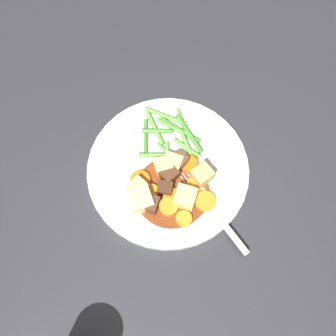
% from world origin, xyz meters
% --- Properties ---
extents(ground_plane, '(3.00, 3.00, 0.00)m').
position_xyz_m(ground_plane, '(0.00, 0.00, 0.00)').
color(ground_plane, '#2D2D33').
extents(dinner_plate, '(0.28, 0.28, 0.01)m').
position_xyz_m(dinner_plate, '(0.00, 0.00, 0.01)').
color(dinner_plate, white).
rests_on(dinner_plate, ground_plane).
extents(stew_sauce, '(0.12, 0.12, 0.00)m').
position_xyz_m(stew_sauce, '(0.04, 0.00, 0.01)').
color(stew_sauce, brown).
rests_on(stew_sauce, dinner_plate).
extents(carrot_slice_0, '(0.04, 0.04, 0.01)m').
position_xyz_m(carrot_slice_0, '(0.09, 0.01, 0.02)').
color(carrot_slice_0, orange).
rests_on(carrot_slice_0, dinner_plate).
extents(carrot_slice_1, '(0.03, 0.03, 0.01)m').
position_xyz_m(carrot_slice_1, '(0.04, -0.03, 0.02)').
color(carrot_slice_1, orange).
rests_on(carrot_slice_1, dinner_plate).
extents(carrot_slice_2, '(0.04, 0.04, 0.01)m').
position_xyz_m(carrot_slice_2, '(0.07, -0.01, 0.02)').
color(carrot_slice_2, orange).
rests_on(carrot_slice_2, dinner_plate).
extents(carrot_slice_3, '(0.04, 0.04, 0.01)m').
position_xyz_m(carrot_slice_3, '(0.00, 0.03, 0.02)').
color(carrot_slice_3, orange).
rests_on(carrot_slice_3, dinner_plate).
extents(carrot_slice_4, '(0.04, 0.04, 0.01)m').
position_xyz_m(carrot_slice_4, '(0.04, 0.04, 0.02)').
color(carrot_slice_4, orange).
rests_on(carrot_slice_4, dinner_plate).
extents(carrot_slice_5, '(0.05, 0.05, 0.01)m').
position_xyz_m(carrot_slice_5, '(0.06, -0.00, 0.02)').
color(carrot_slice_5, orange).
rests_on(carrot_slice_5, dinner_plate).
extents(carrot_slice_6, '(0.05, 0.05, 0.01)m').
position_xyz_m(carrot_slice_6, '(0.02, -0.05, 0.02)').
color(carrot_slice_6, orange).
rests_on(carrot_slice_6, dinner_plate).
extents(carrot_slice_7, '(0.05, 0.05, 0.01)m').
position_xyz_m(carrot_slice_7, '(0.07, 0.05, 0.02)').
color(carrot_slice_7, orange).
rests_on(carrot_slice_7, dinner_plate).
extents(potato_chunk_0, '(0.03, 0.03, 0.03)m').
position_xyz_m(potato_chunk_0, '(0.00, -0.01, 0.03)').
color(potato_chunk_0, '#E5CC7A').
rests_on(potato_chunk_0, dinner_plate).
extents(potato_chunk_1, '(0.04, 0.04, 0.02)m').
position_xyz_m(potato_chunk_1, '(0.03, -0.05, 0.03)').
color(potato_chunk_1, '#E5CC7A').
rests_on(potato_chunk_1, dinner_plate).
extents(potato_chunk_2, '(0.04, 0.04, 0.02)m').
position_xyz_m(potato_chunk_2, '(-0.00, 0.01, 0.03)').
color(potato_chunk_2, '#E5CC7A').
rests_on(potato_chunk_2, dinner_plate).
extents(potato_chunk_3, '(0.05, 0.05, 0.03)m').
position_xyz_m(potato_chunk_3, '(0.06, 0.02, 0.03)').
color(potato_chunk_3, '#E5CC7A').
rests_on(potato_chunk_3, dinner_plate).
extents(potato_chunk_4, '(0.04, 0.05, 0.03)m').
position_xyz_m(potato_chunk_4, '(0.05, -0.05, 0.03)').
color(potato_chunk_4, '#EAD68C').
rests_on(potato_chunk_4, dinner_plate).
extents(potato_chunk_5, '(0.04, 0.04, 0.03)m').
position_xyz_m(potato_chunk_5, '(0.03, 0.05, 0.03)').
color(potato_chunk_5, '#DBBC6B').
rests_on(potato_chunk_5, dinner_plate).
extents(meat_chunk_0, '(0.04, 0.04, 0.03)m').
position_xyz_m(meat_chunk_0, '(0.06, -0.04, 0.03)').
color(meat_chunk_0, '#56331E').
rests_on(meat_chunk_0, dinner_plate).
extents(meat_chunk_1, '(0.03, 0.03, 0.02)m').
position_xyz_m(meat_chunk_1, '(0.02, 0.00, 0.03)').
color(meat_chunk_1, '#56331E').
rests_on(meat_chunk_1, dinner_plate).
extents(meat_chunk_2, '(0.03, 0.03, 0.02)m').
position_xyz_m(meat_chunk_2, '(-0.01, 0.02, 0.03)').
color(meat_chunk_2, brown).
rests_on(meat_chunk_2, dinner_plate).
extents(meat_chunk_3, '(0.03, 0.03, 0.02)m').
position_xyz_m(meat_chunk_3, '(0.04, -0.01, 0.02)').
color(meat_chunk_3, '#4C2B19').
rests_on(meat_chunk_3, dinner_plate).
extents(green_bean_0, '(0.06, 0.04, 0.01)m').
position_xyz_m(green_bean_0, '(-0.02, 0.01, 0.02)').
color(green_bean_0, '#599E38').
rests_on(green_bean_0, dinner_plate).
extents(green_bean_1, '(0.05, 0.07, 0.01)m').
position_xyz_m(green_bean_1, '(-0.10, 0.01, 0.02)').
color(green_bean_1, '#66AD42').
rests_on(green_bean_1, dinner_plate).
extents(green_bean_2, '(0.07, 0.02, 0.01)m').
position_xyz_m(green_bean_2, '(-0.06, -0.03, 0.02)').
color(green_bean_2, '#4C8E33').
rests_on(green_bean_2, dinner_plate).
extents(green_bean_3, '(0.07, 0.02, 0.01)m').
position_xyz_m(green_bean_3, '(-0.01, -0.00, 0.02)').
color(green_bean_3, '#66AD42').
rests_on(green_bean_3, dinner_plate).
extents(green_bean_4, '(0.06, 0.07, 0.01)m').
position_xyz_m(green_bean_4, '(-0.07, 0.03, 0.02)').
color(green_bean_4, '#4C8E33').
rests_on(green_bean_4, dinner_plate).
extents(green_bean_5, '(0.08, 0.04, 0.01)m').
position_xyz_m(green_bean_5, '(-0.06, 0.05, 0.02)').
color(green_bean_5, '#4C8E33').
rests_on(green_bean_5, dinner_plate).
extents(green_bean_6, '(0.06, 0.02, 0.01)m').
position_xyz_m(green_bean_6, '(-0.03, 0.04, 0.02)').
color(green_bean_6, '#66AD42').
rests_on(green_bean_6, dinner_plate).
extents(green_bean_7, '(0.05, 0.05, 0.01)m').
position_xyz_m(green_bean_7, '(-0.03, 0.04, 0.02)').
color(green_bean_7, '#66AD42').
rests_on(green_bean_7, dinner_plate).
extents(green_bean_8, '(0.02, 0.05, 0.01)m').
position_xyz_m(green_bean_8, '(-0.07, -0.01, 0.02)').
color(green_bean_8, '#4C8E33').
rests_on(green_bean_8, dinner_plate).
extents(green_bean_9, '(0.07, 0.03, 0.01)m').
position_xyz_m(green_bean_9, '(-0.08, -0.01, 0.02)').
color(green_bean_9, '#66AD42').
rests_on(green_bean_9, dinner_plate).
extents(green_bean_10, '(0.02, 0.08, 0.01)m').
position_xyz_m(green_bean_10, '(-0.02, -0.01, 0.02)').
color(green_bean_10, '#599E38').
rests_on(green_bean_10, dinner_plate).
extents(green_bean_11, '(0.04, 0.04, 0.01)m').
position_xyz_m(green_bean_11, '(-0.08, 0.01, 0.02)').
color(green_bean_11, '#599E38').
rests_on(green_bean_11, dinner_plate).
extents(green_bean_12, '(0.06, 0.02, 0.01)m').
position_xyz_m(green_bean_12, '(-0.08, 0.04, 0.02)').
color(green_bean_12, '#66AD42').
rests_on(green_bean_12, dinner_plate).
extents(fork, '(0.16, 0.09, 0.00)m').
position_xyz_m(fork, '(0.08, 0.06, 0.02)').
color(fork, silver).
rests_on(fork, dinner_plate).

